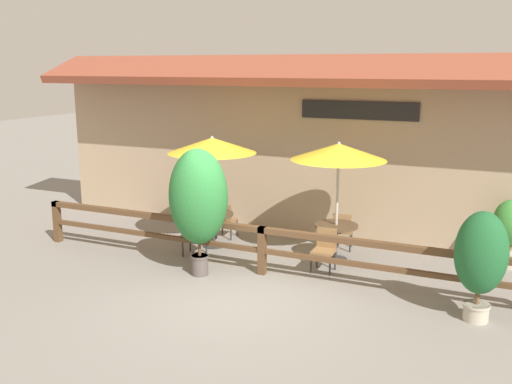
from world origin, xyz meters
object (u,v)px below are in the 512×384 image
at_px(patio_umbrella_near, 212,146).
at_px(chair_near_wallside, 225,219).
at_px(potted_plant_small_flowering, 198,198).
at_px(chair_middle_streetside, 325,248).
at_px(dining_table_near, 213,220).
at_px(chair_near_streetside, 196,233).
at_px(potted_plant_corner_fern, 481,257).
at_px(dining_table_middle, 336,232).
at_px(potted_plant_entrance_palm, 511,230).
at_px(patio_umbrella_middle, 339,152).
at_px(chair_middle_wallside, 342,229).

relative_size(patio_umbrella_near, chair_near_wallside, 2.95).
bearing_deg(potted_plant_small_flowering, chair_middle_streetside, 29.64).
bearing_deg(dining_table_near, chair_near_streetside, -97.48).
bearing_deg(potted_plant_corner_fern, chair_middle_streetside, 157.91).
relative_size(chair_near_streetside, dining_table_middle, 0.94).
height_order(patio_umbrella_near, potted_plant_entrance_palm, patio_umbrella_near).
bearing_deg(chair_middle_streetside, potted_plant_small_flowering, -150.97).
bearing_deg(chair_near_wallside, potted_plant_entrance_palm, -178.09).
relative_size(patio_umbrella_near, chair_near_streetside, 2.95).
distance_m(patio_umbrella_near, dining_table_near, 1.66).
height_order(patio_umbrella_middle, potted_plant_small_flowering, patio_umbrella_middle).
distance_m(dining_table_middle, chair_middle_wallside, 0.72).
bearing_deg(dining_table_near, potted_plant_small_flowering, -70.17).
relative_size(dining_table_middle, potted_plant_entrance_palm, 0.65).
bearing_deg(potted_plant_corner_fern, chair_near_wallside, 157.83).
height_order(patio_umbrella_middle, chair_middle_wallside, patio_umbrella_middle).
bearing_deg(chair_near_wallside, patio_umbrella_near, 88.73).
distance_m(chair_near_wallside, potted_plant_small_flowering, 2.66).
distance_m(dining_table_near, patio_umbrella_middle, 3.23).
xyz_separation_m(chair_middle_wallside, potted_plant_entrance_palm, (3.36, 0.41, 0.28)).
distance_m(potted_plant_small_flowering, potted_plant_entrance_palm, 6.28).
relative_size(patio_umbrella_middle, chair_middle_wallside, 2.95).
distance_m(patio_umbrella_middle, potted_plant_corner_fern, 3.63).
bearing_deg(potted_plant_corner_fern, chair_near_streetside, 169.96).
relative_size(patio_umbrella_middle, potted_plant_small_flowering, 1.00).
relative_size(chair_near_wallside, potted_plant_corner_fern, 0.47).
bearing_deg(potted_plant_small_flowering, patio_umbrella_near, 109.83).
distance_m(chair_near_wallside, potted_plant_entrance_palm, 6.14).
bearing_deg(patio_umbrella_near, chair_middle_wallside, 18.86).
relative_size(dining_table_middle, potted_plant_small_flowering, 0.36).
bearing_deg(chair_near_wallside, chair_near_streetside, 83.36).
distance_m(chair_near_streetside, potted_plant_entrance_palm, 6.46).
relative_size(patio_umbrella_near, chair_middle_wallside, 2.95).
bearing_deg(patio_umbrella_near, chair_middle_streetside, -10.10).
relative_size(dining_table_middle, chair_middle_wallside, 1.06).
bearing_deg(dining_table_middle, chair_near_wallside, 171.23).
relative_size(dining_table_near, chair_middle_wallside, 1.06).
relative_size(chair_near_wallside, patio_umbrella_middle, 0.34).
height_order(patio_umbrella_middle, potted_plant_entrance_palm, patio_umbrella_middle).
xyz_separation_m(dining_table_near, dining_table_middle, (2.76, 0.22, 0.00)).
bearing_deg(patio_umbrella_near, potted_plant_entrance_palm, 12.41).
relative_size(dining_table_near, dining_table_middle, 1.00).
bearing_deg(chair_near_streetside, chair_middle_streetside, -3.16).
distance_m(patio_umbrella_near, chair_middle_wallside, 3.38).
height_order(chair_near_wallside, patio_umbrella_middle, patio_umbrella_middle).
distance_m(dining_table_near, chair_middle_streetside, 2.79).
xyz_separation_m(chair_near_streetside, chair_middle_streetside, (2.83, 0.16, 0.00)).
height_order(dining_table_near, chair_middle_wallside, chair_middle_wallside).
bearing_deg(patio_umbrella_middle, potted_plant_small_flowering, -138.30).
relative_size(chair_near_streetside, chair_near_wallside, 1.00).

